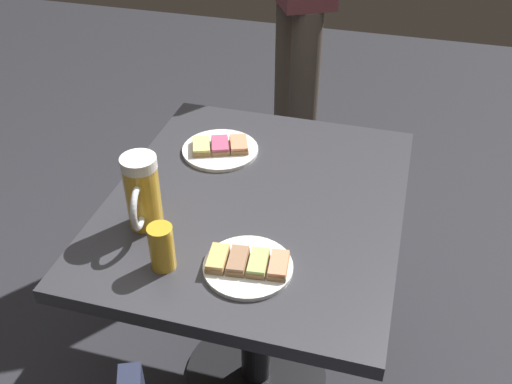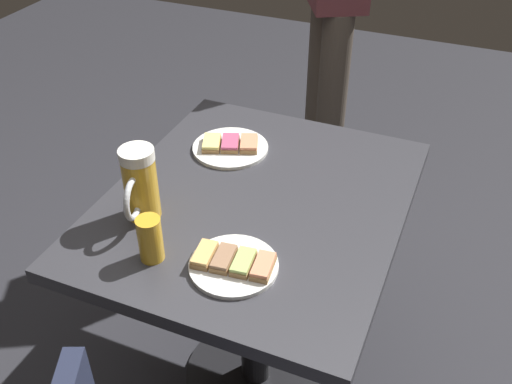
% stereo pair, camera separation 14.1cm
% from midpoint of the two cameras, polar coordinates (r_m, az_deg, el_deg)
% --- Properties ---
extents(ground_plane, '(6.00, 6.00, 0.00)m').
position_cam_midpoint_polar(ground_plane, '(1.93, -2.19, -17.56)').
color(ground_plane, '#28282D').
extents(cafe_table, '(0.71, 0.84, 0.70)m').
position_cam_midpoint_polar(cafe_table, '(1.51, -2.67, -5.13)').
color(cafe_table, black).
rests_on(cafe_table, ground_plane).
extents(plate_near, '(0.21, 0.21, 0.03)m').
position_cam_midpoint_polar(plate_near, '(1.60, -6.05, 4.19)').
color(plate_near, white).
rests_on(plate_near, cafe_table).
extents(plate_far, '(0.19, 0.19, 0.03)m').
position_cam_midpoint_polar(plate_far, '(1.23, -4.10, -7.26)').
color(plate_far, white).
rests_on(plate_far, cafe_table).
extents(beer_mug, '(0.08, 0.14, 0.18)m').
position_cam_midpoint_polar(beer_mug, '(1.33, -14.10, -0.26)').
color(beer_mug, gold).
rests_on(beer_mug, cafe_table).
extents(beer_glass_small, '(0.05, 0.05, 0.10)m').
position_cam_midpoint_polar(beer_glass_small, '(1.23, -12.48, -5.44)').
color(beer_glass_small, gold).
rests_on(beer_glass_small, cafe_table).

